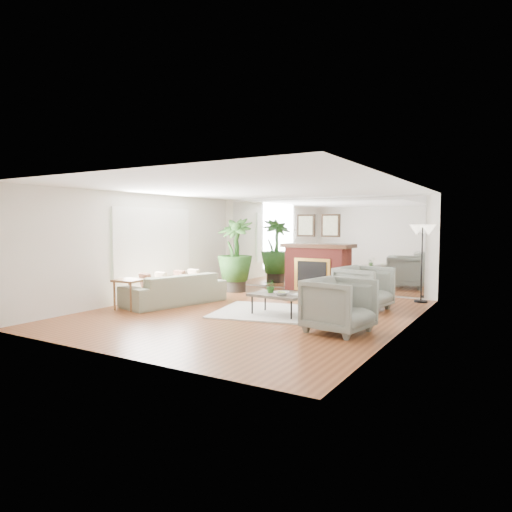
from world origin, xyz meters
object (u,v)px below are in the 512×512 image
Objects in this scene: sofa at (174,289)px; armchair_front at (339,305)px; fireplace at (315,267)px; floor_lamp at (422,236)px; side_table at (130,284)px; armchair_back at (364,288)px; coffee_table at (278,296)px; potted_ficus at (235,253)px.

armchair_front reaches higher than sofa.
fireplace is 3.81m from sofa.
floor_lamp is at bearing 0.72° from armchair_front.
floor_lamp reaches higher than side_table.
armchair_front is 1.56× the size of side_table.
armchair_back is at bearing -118.77° from floor_lamp.
fireplace is 0.88× the size of sofa.
coffee_table is at bearing 151.21° from armchair_back.
floor_lamp is at bearing 55.72° from coffee_table.
side_table is at bearing -119.58° from fireplace.
sofa is (-2.62, -0.01, -0.06)m from coffee_table.
floor_lamp is at bearing 137.55° from sofa.
floor_lamp is (5.08, 4.02, 0.98)m from side_table.
sofa is at bearing -121.73° from fireplace.
fireplace is at bearing 26.35° from potted_ficus.
fireplace is 2.53m from armchair_back.
armchair_back is 1.01× the size of armchair_front.
fireplace reaches higher than armchair_back.
potted_ficus is (0.49, 3.26, 0.50)m from side_table.
armchair_back is 2.19m from armchair_front.
fireplace is at bearing 57.55° from armchair_back.
sofa is at bearing 121.95° from armchair_back.
side_table reaches higher than coffee_table.
floor_lamp reaches higher than armchair_back.
potted_ficus is (-4.01, 2.96, 0.59)m from armchair_front.
sofa is 1.31× the size of floor_lamp.
side_table is (-4.50, -0.30, 0.08)m from armchair_front.
potted_ficus is 1.09× the size of floor_lamp.
armchair_front is (0.27, -2.18, -0.00)m from armchair_back.
side_table is at bearing 130.81° from armchair_back.
potted_ficus is at bearing -168.31° from sofa.
armchair_back reaches higher than armchair_front.
side_table is 0.33× the size of potted_ficus.
armchair_back is (1.85, -1.72, -0.20)m from fireplace.
side_table is at bearing 103.30° from armchair_front.
coffee_table is 1.14× the size of armchair_front.
fireplace reaches higher than armchair_front.
armchair_front is at bearing 3.77° from side_table.
fireplace is 1.15× the size of floor_lamp.
armchair_front is at bearing -162.31° from armchair_back.
armchair_front is at bearing -36.44° from potted_ficus.
floor_lamp is (4.70, 3.06, 1.18)m from sofa.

